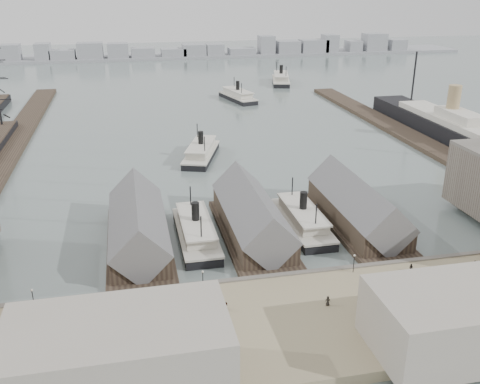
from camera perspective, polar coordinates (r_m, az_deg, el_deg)
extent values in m
plane|color=slate|center=(111.40, 3.27, -8.45)|extent=(900.00, 900.00, 0.00)
cube|color=#877A5B|center=(94.79, 6.54, -13.81)|extent=(180.00, 30.00, 2.00)
cube|color=#59544C|center=(106.51, 4.03, -9.28)|extent=(180.00, 1.20, 2.30)
cube|color=#2D231C|center=(204.76, -23.42, 4.23)|extent=(10.00, 220.00, 1.60)
cube|color=#2D231C|center=(217.53, 17.12, 6.00)|extent=(10.00, 180.00, 1.60)
cube|color=#2D231C|center=(121.96, -10.68, -5.68)|extent=(14.00, 42.00, 1.20)
cube|color=#2D231C|center=(121.50, -10.80, -4.16)|extent=(12.00, 36.00, 5.00)
cube|color=#59595B|center=(120.41, -10.88, -3.05)|extent=(12.60, 37.00, 12.60)
cube|color=#2D231C|center=(124.77, 1.35, -4.62)|extent=(14.00, 42.00, 1.20)
cube|color=#2D231C|center=(124.32, 1.26, -3.14)|extent=(12.00, 36.00, 5.00)
cube|color=#59595B|center=(123.26, 1.27, -2.04)|extent=(12.60, 37.00, 12.60)
cube|color=#2D231C|center=(132.72, 12.36, -3.48)|extent=(14.00, 42.00, 1.20)
cube|color=#2D231C|center=(132.29, 12.29, -2.08)|extent=(12.00, 36.00, 5.00)
cube|color=#59595B|center=(131.29, 12.38, -1.04)|extent=(12.60, 37.00, 12.60)
cube|color=gray|center=(90.64, 21.60, -12.63)|extent=(24.00, 16.00, 10.00)
cube|color=gray|center=(77.37, -12.76, -17.10)|extent=(30.00, 16.00, 12.00)
cylinder|color=black|center=(102.00, -21.19, -10.63)|extent=(0.16, 0.16, 3.60)
sphere|color=beige|center=(101.05, -21.34, -9.72)|extent=(0.44, 0.44, 0.44)
cylinder|color=black|center=(100.92, -3.98, -9.41)|extent=(0.16, 0.16, 3.60)
sphere|color=beige|center=(99.96, -4.01, -8.48)|extent=(0.44, 0.44, 0.44)
cylinder|color=black|center=(108.47, 12.04, -7.52)|extent=(0.16, 0.16, 3.60)
sphere|color=beige|center=(107.57, 12.11, -6.63)|extent=(0.44, 0.44, 0.44)
cube|color=gray|center=(437.05, -8.82, 14.15)|extent=(500.00, 40.00, 2.00)
cube|color=gray|center=(433.42, -23.55, 13.36)|extent=(17.63, 14.00, 13.23)
cube|color=gray|center=(429.46, -20.27, 13.76)|extent=(10.74, 14.00, 13.58)
cube|color=gray|center=(428.15, -18.38, 13.63)|extent=(18.06, 14.00, 8.64)
cube|color=gray|center=(426.31, -15.68, 14.21)|extent=(18.55, 14.00, 13.29)
cube|color=gray|center=(425.71, -12.88, 14.39)|extent=(15.33, 14.00, 12.47)
cube|color=gray|center=(426.19, -10.31, 14.33)|extent=(17.56, 14.00, 8.72)
cube|color=gray|center=(427.71, -7.10, 14.46)|extent=(18.76, 14.00, 7.63)
cube|color=gray|center=(429.26, -4.93, 14.75)|extent=(17.61, 14.00, 10.35)
cube|color=gray|center=(431.60, -2.72, 14.83)|extent=(13.38, 14.00, 10.30)
cube|color=gray|center=(435.85, 0.17, 14.69)|extent=(20.73, 14.00, 6.75)
cube|color=gray|center=(440.02, 2.82, 15.31)|extent=(11.51, 14.00, 15.57)
cube|color=gray|center=(445.12, 5.11, 15.04)|extent=(18.17, 14.00, 11.26)
cube|color=gray|center=(451.90, 7.84, 15.06)|extent=(21.81, 14.00, 11.83)
cube|color=gray|center=(456.54, 9.55, 15.27)|extent=(11.12, 14.00, 15.50)
cube|color=gray|center=(464.69, 11.98, 14.89)|extent=(10.90, 14.00, 10.29)
cube|color=gray|center=(471.99, 14.11, 15.15)|extent=(17.95, 14.00, 15.72)
cube|color=gray|center=(481.26, 16.30, 14.74)|extent=(14.21, 14.00, 10.51)
cube|color=black|center=(123.88, -4.69, -4.75)|extent=(7.92, 27.73, 1.78)
cube|color=beige|center=(123.32, -4.70, -4.21)|extent=(8.32, 27.73, 0.50)
cube|color=beige|center=(122.72, -4.72, -3.63)|extent=(6.44, 19.81, 2.18)
cube|color=beige|center=(122.14, -4.74, -3.04)|extent=(6.93, 21.79, 0.40)
cylinder|color=black|center=(121.25, -4.78, -2.10)|extent=(1.78, 1.78, 4.46)
cylinder|color=black|center=(129.49, -5.30, -0.63)|extent=(0.30, 0.30, 5.94)
cylinder|color=black|center=(113.29, -4.17, -3.97)|extent=(0.30, 0.30, 5.94)
cube|color=black|center=(130.31, 6.66, -3.44)|extent=(7.86, 27.49, 1.77)
cube|color=beige|center=(129.78, 6.68, -2.93)|extent=(8.25, 27.49, 0.49)
cube|color=beige|center=(129.21, 6.71, -2.38)|extent=(6.38, 19.64, 2.16)
cube|color=beige|center=(128.67, 6.74, -1.82)|extent=(6.87, 21.60, 0.39)
cylinder|color=black|center=(127.83, 6.78, -0.93)|extent=(1.77, 1.77, 4.42)
cylinder|color=black|center=(135.68, 5.60, 0.39)|extent=(0.29, 0.29, 5.89)
cylinder|color=black|center=(120.28, 8.10, -2.59)|extent=(0.29, 0.29, 5.89)
cube|color=black|center=(180.81, -4.15, 3.88)|extent=(16.35, 28.72, 1.78)
cube|color=beige|center=(180.42, -4.17, 4.27)|extent=(16.73, 28.85, 0.49)
cube|color=beige|center=(180.02, -4.18, 4.69)|extent=(12.41, 20.76, 2.17)
cube|color=beige|center=(179.62, -4.19, 5.11)|extent=(13.52, 22.79, 0.39)
cylinder|color=black|center=(179.02, -4.21, 5.78)|extent=(1.78, 1.78, 4.44)
cylinder|color=black|center=(187.57, -4.60, 6.44)|extent=(0.30, 0.30, 5.92)
cylinder|color=black|center=(170.62, -3.78, 4.92)|extent=(0.30, 0.30, 5.92)
cube|color=black|center=(271.57, -0.24, 9.95)|extent=(14.88, 29.74, 1.84)
cube|color=beige|center=(271.30, -0.24, 10.22)|extent=(15.28, 29.84, 0.51)
cube|color=beige|center=(271.03, -0.24, 10.52)|extent=(11.41, 21.44, 2.25)
cube|color=beige|center=(270.75, -0.24, 10.81)|extent=(12.40, 23.54, 0.41)
cylinder|color=black|center=(270.34, -0.24, 11.28)|extent=(1.84, 1.84, 4.60)
cylinder|color=black|center=(279.24, -0.64, 11.57)|extent=(0.31, 0.31, 6.13)
cylinder|color=black|center=(261.54, 0.18, 10.89)|extent=(0.31, 0.31, 6.13)
cube|color=black|center=(319.02, 4.38, 11.65)|extent=(16.35, 32.58, 2.01)
cube|color=beige|center=(318.78, 4.39, 11.91)|extent=(16.78, 32.69, 0.56)
cube|color=beige|center=(318.52, 4.40, 12.19)|extent=(12.53, 23.48, 2.46)
cube|color=beige|center=(318.27, 4.40, 12.46)|extent=(13.62, 25.79, 0.45)
cylinder|color=black|center=(317.89, 4.42, 12.90)|extent=(2.01, 2.01, 5.04)
cylinder|color=black|center=(327.49, 3.91, 13.13)|extent=(0.34, 0.34, 6.72)
cylinder|color=black|center=(308.39, 4.95, 12.58)|extent=(0.34, 0.34, 6.72)
cube|color=black|center=(217.68, 21.41, 6.13)|extent=(13.86, 101.29, 6.40)
cube|color=beige|center=(216.69, 21.56, 7.22)|extent=(11.73, 58.64, 2.13)
cube|color=beige|center=(211.82, 22.43, 7.54)|extent=(8.53, 21.32, 3.20)
cylinder|color=tan|center=(215.15, 21.84, 9.14)|extent=(4.69, 4.69, 10.66)
imported|color=black|center=(92.17, -14.74, -14.32)|extent=(1.66, 1.59, 1.43)
cube|color=#3F2D21|center=(91.38, -16.29, -14.71)|extent=(2.99, 2.46, 0.25)
cylinder|color=black|center=(91.04, -16.09, -15.11)|extent=(1.03, 0.54, 1.10)
cylinder|color=black|center=(92.13, -16.43, -14.67)|extent=(1.03, 0.54, 1.10)
imported|color=black|center=(95.44, -1.97, -12.03)|extent=(2.22, 1.44, 1.73)
cube|color=#3F2D21|center=(94.53, -3.42, -12.40)|extent=(2.90, 2.13, 0.25)
cylinder|color=black|center=(94.20, -3.24, -12.79)|extent=(1.08, 0.37, 1.10)
cylinder|color=black|center=(95.26, -3.59, -12.37)|extent=(1.08, 0.37, 1.10)
imported|color=black|center=(98.05, 17.55, -12.16)|extent=(1.83, 2.02, 1.73)
cube|color=#3F2D21|center=(97.36, 16.05, -12.21)|extent=(2.88, 2.08, 0.25)
cylinder|color=black|center=(96.99, 16.13, -12.61)|extent=(1.09, 0.34, 1.10)
cylinder|color=black|center=(98.11, 15.93, -12.15)|extent=(1.09, 0.34, 1.10)
imported|color=black|center=(101.15, -23.89, -12.04)|extent=(0.57, 0.68, 1.58)
imported|color=black|center=(87.84, -17.89, -16.63)|extent=(0.71, 0.88, 1.69)
imported|color=black|center=(98.23, -5.49, -11.06)|extent=(1.12, 0.64, 1.73)
imported|color=black|center=(86.22, -5.72, -16.35)|extent=(1.06, 0.70, 1.67)
imported|color=black|center=(97.84, 9.35, -11.39)|extent=(1.04, 0.85, 1.82)
imported|color=black|center=(97.75, 15.66, -12.07)|extent=(0.65, 0.51, 1.63)
imported|color=black|center=(112.05, 17.78, -7.70)|extent=(0.95, 1.02, 1.67)
imported|color=black|center=(98.90, 20.17, -12.24)|extent=(0.88, 1.18, 1.62)
imported|color=black|center=(117.86, 23.73, -7.06)|extent=(1.05, 0.68, 1.67)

